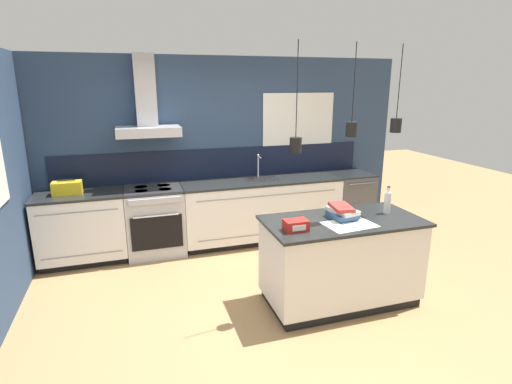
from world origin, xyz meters
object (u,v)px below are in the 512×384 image
book_stack (342,212)px  red_supply_box (296,225)px  yellow_toolbox (67,188)px  dishwasher (349,202)px  oven_range (155,221)px  bottle_on_island (387,202)px

book_stack → red_supply_box: (-0.58, -0.17, -0.02)m
book_stack → red_supply_box: book_stack is taller
book_stack → yellow_toolbox: (-2.77, 1.85, 0.01)m
dishwasher → yellow_toolbox: bearing=180.0°
dishwasher → red_supply_box: size_ratio=4.15×
oven_range → yellow_toolbox: size_ratio=2.68×
book_stack → bottle_on_island: bearing=2.1°
dishwasher → red_supply_box: (-1.77, -2.01, 0.51)m
bottle_on_island → yellow_toolbox: 3.78m
oven_range → dishwasher: (2.94, 0.00, -0.00)m
bottle_on_island → dishwasher: bearing=70.3°
dishwasher → yellow_toolbox: 4.00m
oven_range → book_stack: size_ratio=2.59×
dishwasher → red_supply_box: red_supply_box is taller
oven_range → dishwasher: bearing=0.1°
oven_range → bottle_on_island: (2.29, -1.82, 0.58)m
dishwasher → oven_range: bearing=-179.9°
yellow_toolbox → book_stack: bearing=-33.7°
oven_range → red_supply_box: 2.38m
bottle_on_island → yellow_toolbox: (-3.31, 1.83, -0.04)m
oven_range → book_stack: bearing=-46.6°
book_stack → yellow_toolbox: bearing=146.3°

